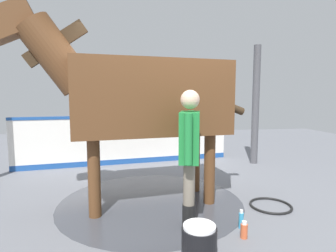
% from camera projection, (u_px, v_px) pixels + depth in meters
% --- Properties ---
extents(ground_plane, '(16.00, 16.00, 0.02)m').
position_uv_depth(ground_plane, '(169.00, 198.00, 4.20)').
color(ground_plane, slate).
extents(wet_patch, '(2.69, 2.69, 0.00)m').
position_uv_depth(wet_patch, '(151.00, 202.00, 4.03)').
color(wet_patch, '#42444C').
rests_on(wet_patch, ground).
extents(barrier_wall, '(0.75, 4.88, 1.13)m').
position_uv_depth(barrier_wall, '(128.00, 141.00, 6.27)').
color(barrier_wall, white).
rests_on(barrier_wall, ground).
extents(roof_post_far, '(0.16, 0.16, 2.71)m').
position_uv_depth(roof_post_far, '(256.00, 105.00, 6.23)').
color(roof_post_far, '#4C4C51').
rests_on(roof_post_far, ground).
extents(horse, '(1.29, 3.55, 2.74)m').
position_uv_depth(horse, '(141.00, 96.00, 3.82)').
color(horse, brown).
rests_on(horse, ground).
extents(handler, '(0.64, 0.34, 1.63)m').
position_uv_depth(handler, '(190.00, 150.00, 3.15)').
color(handler, black).
rests_on(handler, ground).
extents(wash_bucket, '(0.33, 0.33, 0.37)m').
position_uv_depth(wash_bucket, '(199.00, 244.00, 2.54)').
color(wash_bucket, black).
rests_on(wash_bucket, ground).
extents(bottle_shampoo, '(0.06, 0.06, 0.23)m').
position_uv_depth(bottle_shampoo, '(241.00, 220.00, 3.21)').
color(bottle_shampoo, '#3399CC').
rests_on(bottle_shampoo, ground).
extents(bottle_spray, '(0.08, 0.08, 0.19)m').
position_uv_depth(bottle_spray, '(244.00, 230.00, 2.99)').
color(bottle_spray, '#CC5933').
rests_on(bottle_spray, ground).
extents(hose_coil, '(0.58, 0.58, 0.03)m').
position_uv_depth(hose_coil, '(271.00, 205.00, 3.84)').
color(hose_coil, black).
rests_on(hose_coil, ground).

